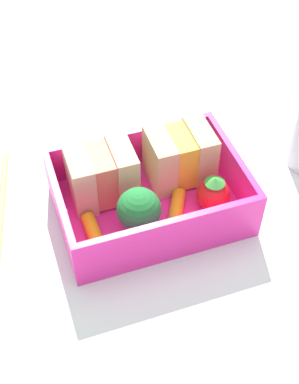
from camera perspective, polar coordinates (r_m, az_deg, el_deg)
The scene contains 9 objects.
ground_plane at distance 53.10cm, azimuth -0.00°, elevation -2.69°, with size 120.00×120.00×2.00cm, color white.
bento_tray at distance 51.88cm, azimuth -0.00°, elevation -1.56°, with size 17.46×12.43×1.20cm, color #F02995.
bento_rim at distance 49.90cm, azimuth -0.00°, elevation 0.43°, with size 17.46×12.43×4.12cm.
sandwich_left at distance 50.25cm, azimuth -5.11°, elevation 1.84°, with size 6.13×4.78×5.59cm.
sandwich_center_left at distance 51.93cm, azimuth 3.25°, elevation 3.84°, with size 6.13×4.78×5.59cm.
carrot_stick_far_left at distance 48.43cm, azimuth -5.95°, elevation -4.46°, with size 1.31×1.31×4.17cm, color orange.
broccoli_floret at distance 46.91cm, azimuth -1.14°, elevation -1.96°, with size 3.99×3.99×5.06cm.
carrot_stick_left at distance 49.89cm, azimuth 2.84°, elevation -2.15°, with size 1.24×1.24×5.07cm, color orange.
strawberry_far_left at distance 50.25cm, azimuth 6.84°, elevation -0.17°, with size 3.18×3.18×3.78cm.
Camera 1 is at (-10.92, -32.07, 39.90)cm, focal length 50.00 mm.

